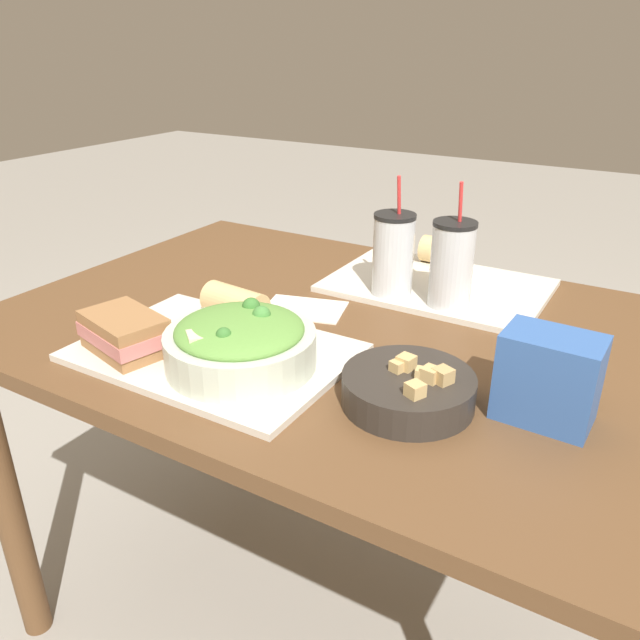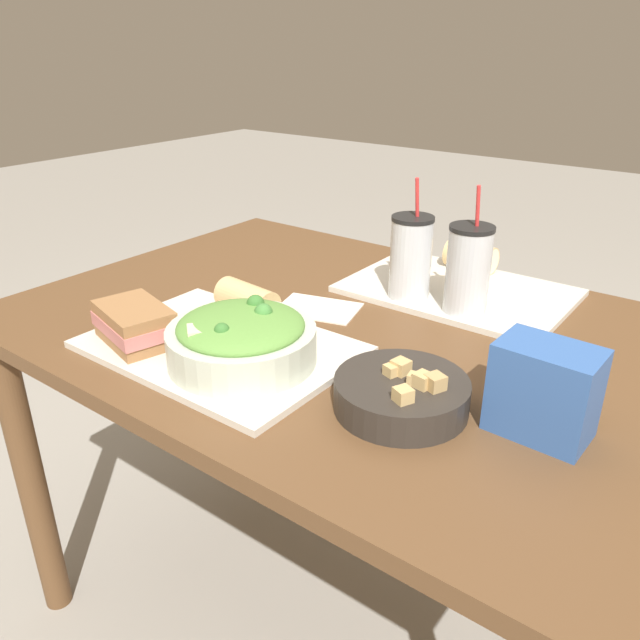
{
  "view_description": "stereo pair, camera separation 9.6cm",
  "coord_description": "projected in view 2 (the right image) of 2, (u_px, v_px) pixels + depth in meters",
  "views": [
    {
      "loc": [
        0.51,
        -0.93,
        1.25
      ],
      "look_at": [
        0.06,
        -0.18,
        0.85
      ],
      "focal_mm": 35.0,
      "sensor_mm": 36.0,
      "label": 1
    },
    {
      "loc": [
        0.59,
        -0.87,
        1.25
      ],
      "look_at": [
        0.06,
        -0.18,
        0.85
      ],
      "focal_mm": 35.0,
      "sensor_mm": 36.0,
      "label": 2
    }
  ],
  "objects": [
    {
      "name": "tray_far",
      "position": [
        458.0,
        291.0,
        1.29
      ],
      "size": [
        0.44,
        0.31,
        0.01
      ],
      "color": "beige",
      "rests_on": "dining_table"
    },
    {
      "name": "drink_cup_red",
      "position": [
        468.0,
        272.0,
        1.15
      ],
      "size": [
        0.08,
        0.08,
        0.24
      ],
      "color": "silver",
      "rests_on": "tray_far"
    },
    {
      "name": "dining_table",
      "position": [
        350.0,
        374.0,
        1.2
      ],
      "size": [
        1.28,
        0.88,
        0.76
      ],
      "color": "brown",
      "rests_on": "ground_plane"
    },
    {
      "name": "chip_bag",
      "position": [
        544.0,
        391.0,
        0.82
      ],
      "size": [
        0.13,
        0.09,
        0.13
      ],
      "rotation": [
        0.0,
        0.0,
        -0.04
      ],
      "color": "#335BA3",
      "rests_on": "dining_table"
    },
    {
      "name": "soup_bowl",
      "position": [
        402.0,
        393.0,
        0.89
      ],
      "size": [
        0.19,
        0.19,
        0.07
      ],
      "color": "#2D2823",
      "rests_on": "dining_table"
    },
    {
      "name": "sandwich_near",
      "position": [
        135.0,
        324.0,
        1.05
      ],
      "size": [
        0.17,
        0.13,
        0.06
      ],
      "rotation": [
        0.0,
        0.0,
        -0.25
      ],
      "color": "olive",
      "rests_on": "tray_near"
    },
    {
      "name": "drink_cup_dark",
      "position": [
        410.0,
        260.0,
        1.22
      ],
      "size": [
        0.08,
        0.08,
        0.24
      ],
      "color": "silver",
      "rests_on": "tray_far"
    },
    {
      "name": "ground_plane",
      "position": [
        345.0,
        616.0,
        1.48
      ],
      "size": [
        12.0,
        12.0,
        0.0
      ],
      "primitive_type": "plane",
      "color": "gray"
    },
    {
      "name": "baguette_near",
      "position": [
        248.0,
        300.0,
        1.15
      ],
      "size": [
        0.13,
        0.07,
        0.06
      ],
      "rotation": [
        0.0,
        0.0,
        1.47
      ],
      "color": "tan",
      "rests_on": "tray_near"
    },
    {
      "name": "baguette_far",
      "position": [
        472.0,
        257.0,
        1.38
      ],
      "size": [
        0.11,
        0.07,
        0.06
      ],
      "rotation": [
        0.0,
        0.0,
        1.52
      ],
      "color": "tan",
      "rests_on": "tray_far"
    },
    {
      "name": "napkin_folded",
      "position": [
        318.0,
        308.0,
        1.22
      ],
      "size": [
        0.18,
        0.15,
        0.0
      ],
      "color": "silver",
      "rests_on": "dining_table"
    },
    {
      "name": "salad_bowl",
      "position": [
        242.0,
        338.0,
        0.98
      ],
      "size": [
        0.24,
        0.24,
        0.09
      ],
      "color": "beige",
      "rests_on": "tray_near"
    },
    {
      "name": "tray_near",
      "position": [
        220.0,
        347.0,
        1.06
      ],
      "size": [
        0.44,
        0.31,
        0.01
      ],
      "color": "beige",
      "rests_on": "dining_table"
    }
  ]
}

